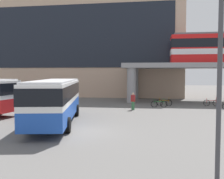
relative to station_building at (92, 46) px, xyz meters
name	(u,v)px	position (x,y,z in m)	size (l,w,h in m)	color
ground_plane	(107,110)	(6.17, -20.11, -8.53)	(120.00, 120.00, 0.00)	#605E5B
station_building	(92,46)	(0.00, 0.00, 0.00)	(30.58, 13.35, 17.06)	tan
bus_main	(56,97)	(3.70, -27.72, -6.54)	(4.72, 11.33, 3.22)	#1E4CB2
bicycle_orange	(164,103)	(12.00, -15.30, -8.17)	(1.77, 0.41, 1.04)	black
bicycle_red	(211,103)	(17.30, -14.72, -8.17)	(1.79, 0.20, 1.04)	black
bicycle_green	(159,104)	(11.39, -16.78, -8.17)	(1.79, 0.19, 1.04)	black
pedestrian_by_bike_rack	(133,102)	(8.73, -19.36, -7.71)	(0.45, 0.36, 1.75)	#33663F
lamp_post	(220,69)	(12.90, -37.01, -4.70)	(0.36, 0.36, 6.53)	#3F3F44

